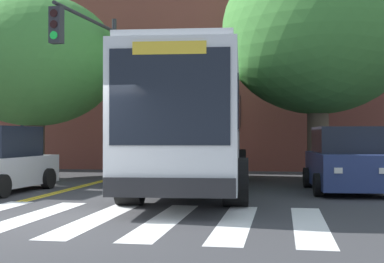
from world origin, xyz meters
TOP-DOWN VIEW (x-y plane):
  - ground_plane at (0.00, 0.00)m, footprint 120.00×120.00m
  - crosswalk at (-0.20, 1.09)m, footprint 9.77×4.34m
  - lane_line_yellow_inner at (-2.28, 15.09)m, footprint 0.12×36.00m
  - lane_line_yellow_outer at (-2.12, 15.09)m, footprint 0.12×36.00m
  - city_bus at (1.43, 6.77)m, footprint 3.54×11.76m
  - car_navy_far_lane at (5.64, 6.84)m, footprint 2.24×3.97m
  - car_grey_behind_bus at (0.66, 17.13)m, footprint 2.33×3.86m
  - traffic_light_overhead at (-2.02, 7.60)m, footprint 0.60×4.31m
  - street_tree_curbside_large at (5.10, 10.10)m, footprint 8.41×8.53m
  - street_tree_curbside_small at (-5.11, 9.88)m, footprint 8.20×8.15m
  - building_facade at (-3.10, 19.00)m, footprint 34.79×8.12m

SIDE VIEW (x-z plane):
  - ground_plane at x=0.00m, z-range 0.00..0.00m
  - lane_line_yellow_inner at x=-2.28m, z-range 0.00..0.01m
  - lane_line_yellow_outer at x=-2.12m, z-range 0.00..0.01m
  - crosswalk at x=-0.20m, z-range 0.00..0.01m
  - car_navy_far_lane at x=5.64m, z-range -0.07..1.74m
  - car_grey_behind_bus at x=0.66m, z-range -0.08..1.76m
  - city_bus at x=1.43m, z-range 0.15..3.72m
  - traffic_light_overhead at x=-2.02m, z-range 1.02..6.65m
  - street_tree_curbside_small at x=-5.11m, z-range 0.94..7.68m
  - street_tree_curbside_large at x=5.10m, z-range 1.13..9.13m
  - building_facade at x=-3.10m, z-range 0.01..10.56m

